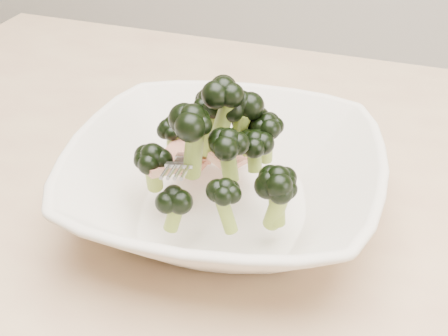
# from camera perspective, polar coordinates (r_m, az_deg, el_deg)

# --- Properties ---
(dining_table) EXTENTS (1.20, 0.80, 0.75)m
(dining_table) POSITION_cam_1_polar(r_m,az_deg,el_deg) (0.63, 8.90, -12.74)
(dining_table) COLOR tan
(dining_table) RESTS_ON ground
(broccoli_dish) EXTENTS (0.31, 0.31, 0.14)m
(broccoli_dish) POSITION_cam_1_polar(r_m,az_deg,el_deg) (0.56, -0.07, -0.92)
(broccoli_dish) COLOR beige
(broccoli_dish) RESTS_ON dining_table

